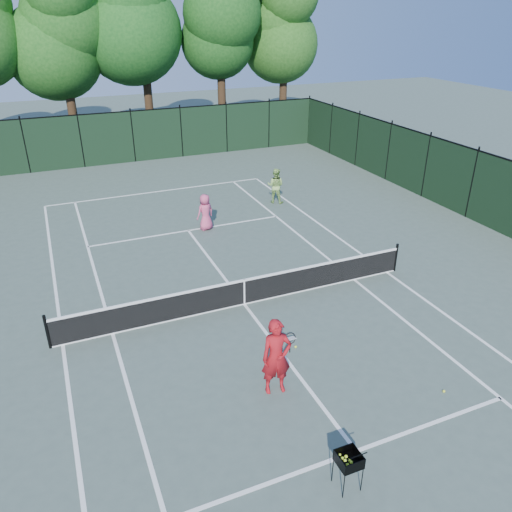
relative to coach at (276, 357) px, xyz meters
name	(u,v)px	position (x,y,z in m)	size (l,w,h in m)	color
ground	(244,304)	(0.77, 3.99, -1.00)	(90.00, 90.00, 0.00)	#46564C
sideline_doubles_left	(63,345)	(-4.72, 3.99, -1.00)	(0.10, 23.77, 0.01)	white
sideline_doubles_right	(387,272)	(6.25, 3.99, -1.00)	(0.10, 23.77, 0.01)	white
sideline_singles_left	(113,334)	(-3.35, 3.99, -1.00)	(0.10, 23.77, 0.01)	white
sideline_singles_right	(354,280)	(4.88, 3.99, -1.00)	(0.10, 23.77, 0.01)	white
baseline_far	(159,191)	(0.77, 15.88, -1.00)	(10.97, 0.10, 0.01)	white
service_line_near	(356,451)	(0.77, -2.41, -1.00)	(8.23, 0.10, 0.01)	white
service_line_far	(188,230)	(0.77, 10.39, -1.00)	(8.23, 0.10, 0.01)	white
center_service_line	(244,304)	(0.77, 3.99, -1.00)	(0.10, 12.80, 0.01)	white
tennis_net	(244,291)	(0.77, 3.99, -0.53)	(11.69, 0.09, 1.06)	black
fence_far	(133,137)	(0.77, 21.99, 0.50)	(24.00, 0.05, 3.00)	black
tree_2	(58,22)	(-2.23, 25.79, 6.72)	(6.00, 6.00, 12.40)	black
tree_4	(219,14)	(7.77, 25.59, 7.14)	(6.20, 6.20, 12.97)	black
tree_5	(285,20)	(12.77, 26.09, 6.71)	(5.80, 5.80, 12.23)	black
coach	(276,357)	(0.00, 0.00, 0.00)	(1.05, 0.62, 2.01)	#A21219
player_pink	(205,212)	(1.51, 10.24, -0.23)	(0.87, 0.69, 1.56)	#D24A75
player_green	(276,186)	(5.63, 12.07, -0.16)	(1.04, 1.01, 1.69)	#91BE5F
ball_hopper	(349,459)	(0.10, -3.05, -0.28)	(0.45, 0.45, 0.86)	black
loose_ball_near_cart	(444,391)	(3.76, -1.70, -0.97)	(0.07, 0.07, 0.07)	yellow
loose_ball_midcourt	(296,347)	(1.23, 1.32, -0.97)	(0.07, 0.07, 0.07)	#EEF431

